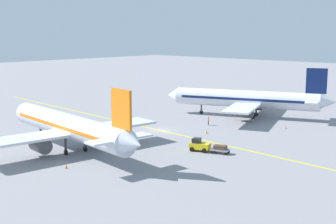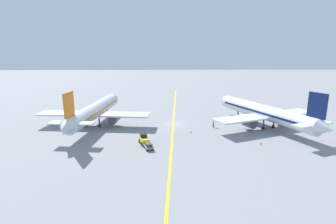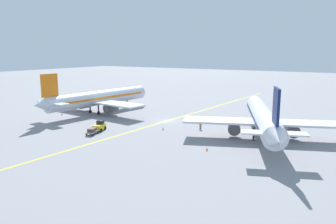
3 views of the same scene
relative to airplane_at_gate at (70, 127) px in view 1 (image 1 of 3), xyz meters
name	(u,v)px [view 1 (image 1 of 3)]	position (x,y,z in m)	size (l,w,h in m)	color
ground_plane	(160,130)	(19.89, 0.62, -3.71)	(400.00, 400.00, 0.00)	gray
apron_yellow_centreline	(160,130)	(19.89, 0.62, -3.71)	(0.40, 120.00, 0.01)	yellow
airplane_at_gate	(70,127)	(0.00, 0.00, 0.00)	(28.40, 35.54, 10.60)	silver
airplane_adjacent_stand	(248,99)	(42.16, -3.04, 0.00)	(27.92, 34.05, 10.60)	silver
baggage_tug_white	(199,145)	(13.24, -14.01, -2.81)	(2.50, 3.32, 2.11)	gold
baggage_cart_trailing	(220,148)	(14.28, -17.14, -2.95)	(2.15, 2.91, 1.24)	gray
ground_crew_worker	(208,120)	(29.71, -2.61, -2.80)	(0.48, 0.40, 1.68)	#23232D
traffic_cone_near_nose	(66,166)	(-5.65, -7.09, -3.43)	(0.32, 0.32, 0.55)	orange
traffic_cone_mid_apron	(207,132)	(23.64, -7.06, -3.43)	(0.32, 0.32, 0.55)	orange
traffic_cone_by_wingtip	(286,127)	(36.90, -15.09, -3.43)	(0.32, 0.32, 0.55)	orange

